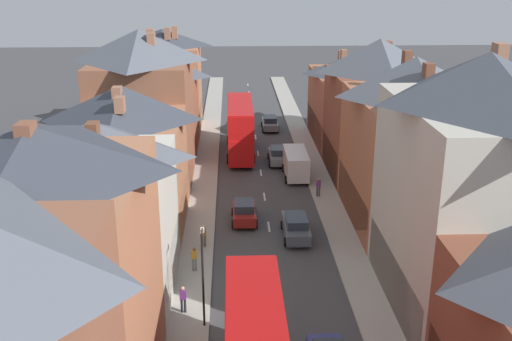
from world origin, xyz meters
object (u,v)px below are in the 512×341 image
Objects in this scene: street_lamp at (203,272)px; car_near_silver at (244,212)px; pedestrian_far_right at (318,186)px; car_parked_left_a at (270,123)px; delivery_van at (296,163)px; car_mid_black at (278,155)px; pedestrian_far_left at (203,235)px; pedestrian_mid_left at (183,298)px; double_decker_bus_mid_street at (240,127)px; car_parked_right_a at (296,226)px; pedestrian_mid_right at (194,258)px.

car_near_silver is at bearing 79.76° from street_lamp.
car_parked_left_a is at bearing 97.02° from pedestrian_far_right.
pedestrian_far_right is 20.26m from street_lamp.
delivery_van is at bearing 72.48° from street_lamp.
car_parked_left_a is 0.80× the size of street_lamp.
car_parked_left_a is at bearing 81.32° from street_lamp.
pedestrian_far_left is at bearing -109.78° from car_mid_black.
double_decker_bus_mid_street is at bearing 82.89° from pedestrian_mid_left.
car_mid_black is 0.77× the size of delivery_van.
street_lamp is at bearing -87.45° from pedestrian_far_left.
pedestrian_mid_left is (-8.55, -22.12, -0.30)m from delivery_van.
pedestrian_far_left is 9.52m from street_lamp.
street_lamp is at bearing -94.60° from double_decker_bus_mid_street.
pedestrian_far_right is at bearing 59.82° from pedestrian_mid_left.
car_parked_left_a is 31.05m from pedestrian_far_left.
street_lamp is (-8.69, -18.16, 2.21)m from pedestrian_far_right.
car_near_silver is 0.85× the size of car_parked_right_a.
pedestrian_mid_left is (-7.25, -26.06, 0.20)m from car_mid_black.
street_lamp is (-6.05, -27.22, 2.41)m from car_mid_black.
double_decker_bus_mid_street is 29.46m from pedestrian_mid_left.
delivery_van is at bearing 64.71° from pedestrian_mid_right.
pedestrian_far_right is at bearing -75.31° from delivery_van.
delivery_van reaches higher than car_parked_left_a.
double_decker_bus_mid_street is at bearing 124.83° from delivery_van.
pedestrian_mid_right reaches higher than car_near_silver.
delivery_van reaches higher than pedestrian_far_right.
double_decker_bus_mid_street reaches higher than car_near_silver.
pedestrian_mid_left is 19.67m from pedestrian_far_right.
car_parked_right_a is 16.50m from car_mid_black.
pedestrian_mid_left is at bearing -94.09° from pedestrian_mid_right.
car_parked_left_a is at bearing 77.99° from pedestrian_far_left.
car_near_silver is at bearing 73.61° from pedestrian_mid_left.
car_near_silver is 7.76m from pedestrian_far_right.
pedestrian_far_left is at bearing -167.24° from car_parked_right_a.
pedestrian_mid_right is (-3.30, -24.43, -1.78)m from double_decker_bus_mid_street.
pedestrian_far_right is (1.34, -5.12, -0.30)m from delivery_van.
car_mid_black is 9.43m from pedestrian_far_right.
car_parked_left_a is at bearing 79.33° from pedestrian_mid_left.
pedestrian_mid_left is at bearing -97.11° from double_decker_bus_mid_street.
delivery_van is 3.23× the size of pedestrian_mid_right.
double_decker_bus_mid_street is 20.05m from car_parked_right_a.
pedestrian_far_right reaches higher than car_parked_left_a.
car_parked_left_a is 0.85× the size of delivery_van.
double_decker_bus_mid_street reaches higher than car_parked_right_a.
delivery_van is at bearing -55.17° from double_decker_bus_mid_street.
pedestrian_mid_right is 1.00× the size of pedestrian_far_right.
pedestrian_mid_left is (-7.25, -9.56, 0.18)m from car_parked_right_a.
pedestrian_mid_left is at bearing -106.39° from car_near_silver.
car_parked_right_a is at bearing 12.76° from pedestrian_far_left.
street_lamp reaches higher than car_mid_black.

